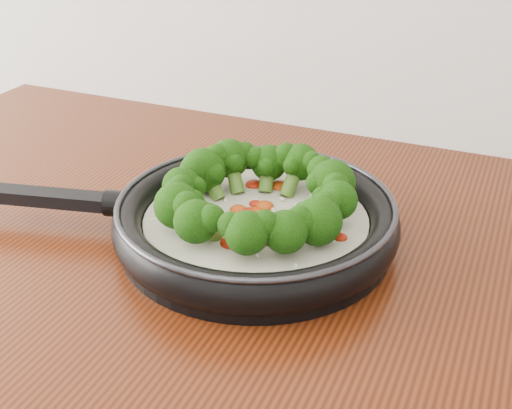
% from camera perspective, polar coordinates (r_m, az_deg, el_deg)
% --- Properties ---
extents(skillet, '(0.54, 0.39, 0.09)m').
position_cam_1_polar(skillet, '(0.76, -0.21, -0.86)').
color(skillet, black).
rests_on(skillet, counter).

